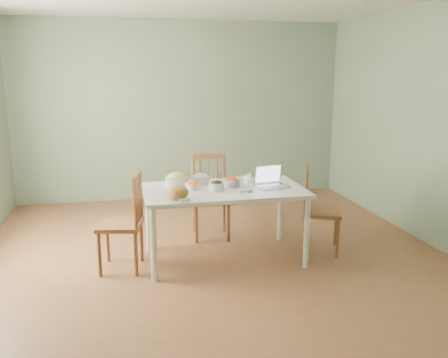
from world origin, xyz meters
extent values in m
cube|color=brown|center=(0.00, 0.00, 0.00)|extent=(5.00, 5.00, 0.00)
cube|color=#5C7158|center=(0.00, 2.50, 1.35)|extent=(5.00, 0.00, 2.70)
cube|color=#5C7158|center=(0.00, -2.50, 1.35)|extent=(5.00, 0.00, 2.70)
cube|color=#5C7158|center=(2.50, 0.00, 1.35)|extent=(0.00, 5.00, 2.70)
ellipsoid|color=#AB7936|center=(-0.43, -0.44, 0.84)|extent=(0.25, 0.25, 0.14)
cube|color=#EBE3C5|center=(-0.37, -0.52, 0.79)|extent=(0.10, 0.06, 0.03)
cylinder|color=#DABD89|center=(0.39, 0.24, 0.78)|extent=(0.21, 0.21, 0.02)
camera|label=1|loc=(-0.91, -4.69, 1.96)|focal=37.54mm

